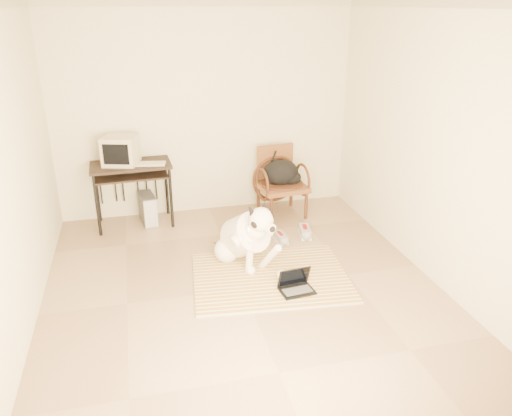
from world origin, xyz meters
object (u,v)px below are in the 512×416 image
object	(u,v)px
computer_desk	(131,173)
rattan_chair	(281,182)
crt_monitor	(121,150)
backpack	(282,174)
laptop	(296,285)
pc_tower	(148,209)
dog	(246,237)

from	to	relation	value
computer_desk	rattan_chair	xyz separation A→B (m)	(1.98, -0.09, -0.25)
crt_monitor	backpack	size ratio (longest dim) A/B	0.96
laptop	pc_tower	xyz separation A→B (m)	(-1.38, 2.14, 0.12)
rattan_chair	backpack	xyz separation A→B (m)	(0.01, -0.04, 0.13)
computer_desk	crt_monitor	xyz separation A→B (m)	(-0.10, 0.03, 0.30)
computer_desk	backpack	distance (m)	2.00
rattan_chair	laptop	bearing A→B (deg)	-102.03
crt_monitor	computer_desk	bearing A→B (deg)	-17.12
dog	backpack	distance (m)	1.55
pc_tower	computer_desk	bearing A→B (deg)	-172.46
rattan_chair	backpack	world-z (taller)	rattan_chair
dog	pc_tower	world-z (taller)	dog
computer_desk	crt_monitor	size ratio (longest dim) A/B	2.06
pc_tower	dog	bearing A→B (deg)	-54.99
computer_desk	rattan_chair	bearing A→B (deg)	-2.71
laptop	backpack	world-z (taller)	backpack
crt_monitor	backpack	xyz separation A→B (m)	(2.10, -0.16, -0.43)
dog	laptop	distance (m)	0.83
rattan_chair	backpack	bearing A→B (deg)	-69.80
laptop	pc_tower	size ratio (longest dim) A/B	0.82
dog	computer_desk	distance (m)	1.89
crt_monitor	laptop	bearing A→B (deg)	-52.51
computer_desk	laptop	bearing A→B (deg)	-53.89
laptop	backpack	size ratio (longest dim) A/B	0.70
pc_tower	backpack	distance (m)	1.87
computer_desk	pc_tower	xyz separation A→B (m)	(0.17, 0.02, -0.52)
dog	rattan_chair	bearing A→B (deg)	59.07
pc_tower	backpack	size ratio (longest dim) A/B	0.86
laptop	rattan_chair	bearing A→B (deg)	77.97
laptop	computer_desk	size ratio (longest dim) A/B	0.35
rattan_chair	dog	bearing A→B (deg)	-120.93
computer_desk	backpack	bearing A→B (deg)	-3.79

